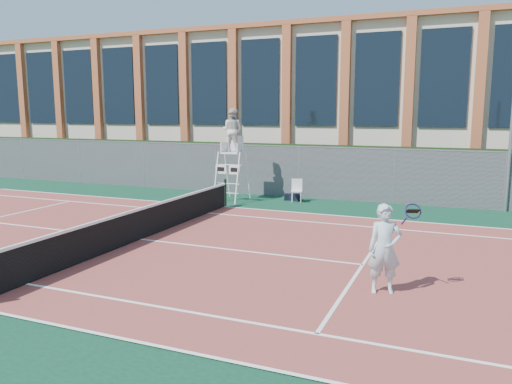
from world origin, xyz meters
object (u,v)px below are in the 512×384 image
at_px(steel_pole, 509,155).
at_px(plastic_chair, 297,188).
at_px(umpire_chair, 232,133).
at_px(tennis_player, 385,249).

relative_size(steel_pole, plastic_chair, 4.44).
distance_m(steel_pole, umpire_chair, 10.57).
xyz_separation_m(plastic_chair, tennis_player, (4.87, -9.41, 0.38)).
bearing_deg(plastic_chair, umpire_chair, -166.28).
bearing_deg(tennis_player, steel_pole, 74.26).
bearing_deg(tennis_player, umpire_chair, 130.46).
distance_m(umpire_chair, plastic_chair, 3.51).
distance_m(steel_pole, plastic_chair, 8.02).
distance_m(umpire_chair, tennis_player, 11.68).
xyz_separation_m(steel_pole, umpire_chair, (-10.42, -1.65, 0.72)).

